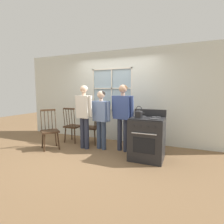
{
  "coord_description": "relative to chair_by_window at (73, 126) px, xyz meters",
  "views": [
    {
      "loc": [
        1.93,
        -3.53,
        1.49
      ],
      "look_at": [
        0.31,
        0.32,
        1.0
      ],
      "focal_mm": 28.0,
      "sensor_mm": 36.0,
      "label": 1
    }
  ],
  "objects": [
    {
      "name": "chair_by_window",
      "position": [
        0.0,
        0.0,
        0.0
      ],
      "size": [
        0.43,
        0.41,
        1.03
      ],
      "rotation": [
        0.0,
        0.0,
        3.13
      ],
      "color": "#3D2819",
      "rests_on": "ground_plane"
    },
    {
      "name": "kettle",
      "position": [
        2.14,
        -0.6,
        0.56
      ],
      "size": [
        0.21,
        0.17,
        0.25
      ],
      "color": "black",
      "rests_on": "stove"
    },
    {
      "name": "chair_center_cluster",
      "position": [
        0.61,
        0.07,
        0.0
      ],
      "size": [
        0.48,
        0.49,
        1.03
      ],
      "rotation": [
        0.0,
        0.0,
        -1.37
      ],
      "color": "#3D2819",
      "rests_on": "ground_plane"
    },
    {
      "name": "person_elderly_left",
      "position": [
        0.64,
        -0.38,
        0.51
      ],
      "size": [
        0.52,
        0.25,
        1.64
      ],
      "rotation": [
        0.0,
        0.0,
        -0.11
      ],
      "color": "#2D3347",
      "rests_on": "ground_plane"
    },
    {
      "name": "ground_plane",
      "position": [
        1.11,
        -0.69,
        -0.47
      ],
      "size": [
        16.0,
        16.0,
        0.0
      ],
      "primitive_type": "plane",
      "color": "brown"
    },
    {
      "name": "potted_plant",
      "position": [
        0.89,
        0.62,
        0.61
      ],
      "size": [
        0.13,
        0.13,
        0.25
      ],
      "color": "beige",
      "rests_on": "wall_back"
    },
    {
      "name": "person_adult_right",
      "position": [
        1.62,
        -0.16,
        0.54
      ],
      "size": [
        0.61,
        0.29,
        1.66
      ],
      "rotation": [
        0.0,
        0.0,
        -0.18
      ],
      "color": "#2D3347",
      "rests_on": "ground_plane"
    },
    {
      "name": "chair_near_wall",
      "position": [
        -0.18,
        -0.74,
        0.0
      ],
      "size": [
        0.57,
        0.58,
        1.03
      ],
      "rotation": [
        0.0,
        0.0,
        0.91
      ],
      "color": "#3D2819",
      "rests_on": "ground_plane"
    },
    {
      "name": "person_teen_center",
      "position": [
        1.07,
        -0.24,
        0.44
      ],
      "size": [
        0.58,
        0.31,
        1.51
      ],
      "rotation": [
        0.0,
        0.0,
        -0.25
      ],
      "color": "#384766",
      "rests_on": "ground_plane"
    },
    {
      "name": "wall_back",
      "position": [
        1.12,
        0.71,
        0.86
      ],
      "size": [
        6.4,
        0.16,
        2.7
      ],
      "color": "silver",
      "rests_on": "ground_plane"
    },
    {
      "name": "stove",
      "position": [
        2.3,
        -0.47,
        0.01
      ],
      "size": [
        0.72,
        0.68,
        1.08
      ],
      "color": "#232326",
      "rests_on": "ground_plane"
    }
  ]
}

